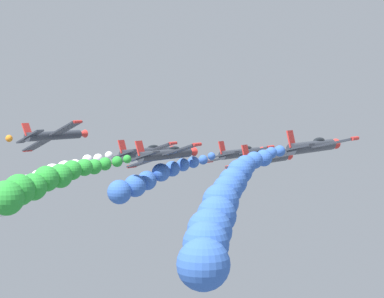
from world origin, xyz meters
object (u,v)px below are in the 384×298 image
Objects in this scene: airplane_right_outer at (55,135)px; airplane_trailing at (313,146)px; airplane_right_inner at (266,158)px; airplane_left_outer at (166,154)px; airplane_lead at (241,153)px; airplane_left_inner at (146,152)px.

airplane_right_outer is 34.91m from airplane_trailing.
airplane_left_outer reaches higher than airplane_right_inner.
airplane_lead is 1.00× the size of airplane_right_outer.
airplane_left_outer is (8.15, -7.13, 0.50)m from airplane_left_inner.
airplane_right_inner is at bearing 39.18° from airplane_left_outer.
airplane_right_outer is (-26.08, -6.23, 2.09)m from airplane_right_inner.
airplane_trailing is at bearing -15.29° from airplane_left_inner.
airplane_lead is at bearing 90.08° from airplane_left_outer.
airplane_right_inner reaches higher than airplane_lead.
airplane_trailing is at bearing -1.13° from airplane_right_outer.
airplane_left_outer is (0.02, -16.42, 0.85)m from airplane_lead.
airplane_left_outer is (-8.65, -7.05, 0.52)m from airplane_right_inner.
airplane_right_outer reaches higher than airplane_right_inner.
airplane_left_inner is 10.84m from airplane_left_outer.
airplane_left_inner is 1.00× the size of airplane_right_outer.
airplane_trailing is (17.50, -16.29, 2.34)m from airplane_lead.
airplane_left_inner is 1.00× the size of airplane_left_outer.
airplane_right_outer is at bearing -145.76° from airplane_left_inner.
airplane_right_inner is 11.39m from airplane_trailing.
airplane_lead is 1.00× the size of airplane_right_inner.
airplane_left_outer is at bearing -179.58° from airplane_trailing.
airplane_lead is 24.02m from airplane_trailing.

